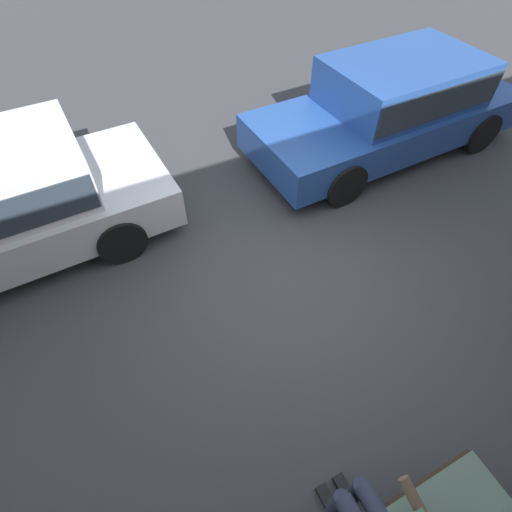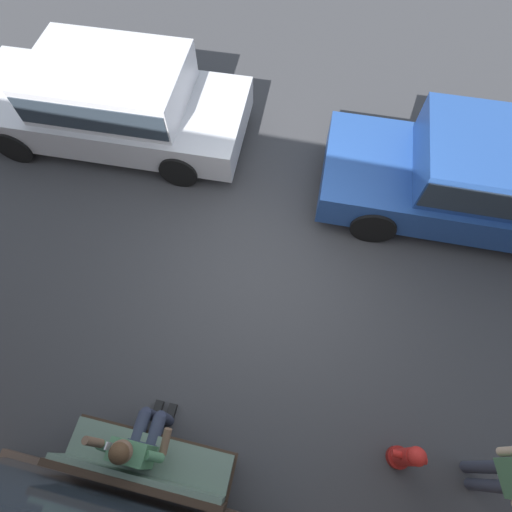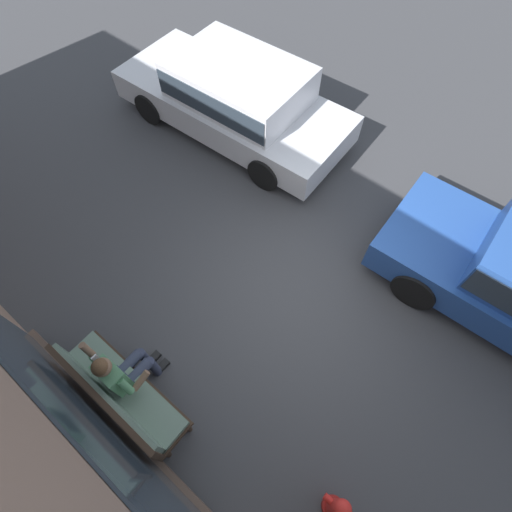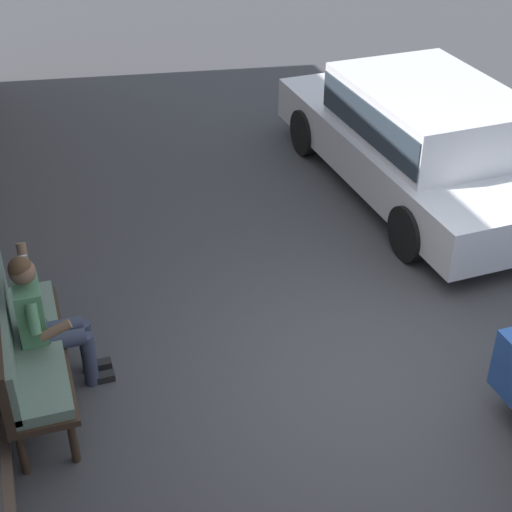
# 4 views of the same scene
# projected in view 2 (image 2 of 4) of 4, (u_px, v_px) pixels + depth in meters

# --- Properties ---
(ground_plane) EXTENTS (60.00, 60.00, 0.00)m
(ground_plane) POSITION_uv_depth(u_px,v_px,m) (269.00, 270.00, 6.04)
(ground_plane) COLOR #38383A
(bench) EXTENTS (1.87, 0.55, 1.04)m
(bench) POSITION_uv_depth(u_px,v_px,m) (145.00, 469.00, 4.26)
(bench) COLOR #332319
(bench) RESTS_ON ground_plane
(person_on_phone) EXTENTS (0.73, 0.74, 1.37)m
(person_on_phone) POSITION_uv_depth(u_px,v_px,m) (139.00, 443.00, 4.27)
(person_on_phone) COLOR #2D3347
(person_on_phone) RESTS_ON ground_plane
(parked_car_near) EXTENTS (4.64, 2.00, 1.48)m
(parked_car_near) POSITION_uv_depth(u_px,v_px,m) (488.00, 176.00, 5.84)
(parked_car_near) COLOR #23478E
(parked_car_near) RESTS_ON ground_plane
(parked_car_mid) EXTENTS (4.73, 2.13, 1.45)m
(parked_car_mid) POSITION_uv_depth(u_px,v_px,m) (110.00, 98.00, 6.63)
(parked_car_mid) COLOR silver
(parked_car_mid) RESTS_ON ground_plane
(fire_hydrant) EXTENTS (0.38, 0.26, 0.81)m
(fire_hydrant) POSITION_uv_depth(u_px,v_px,m) (407.00, 457.00, 4.51)
(fire_hydrant) COLOR maroon
(fire_hydrant) RESTS_ON ground_plane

